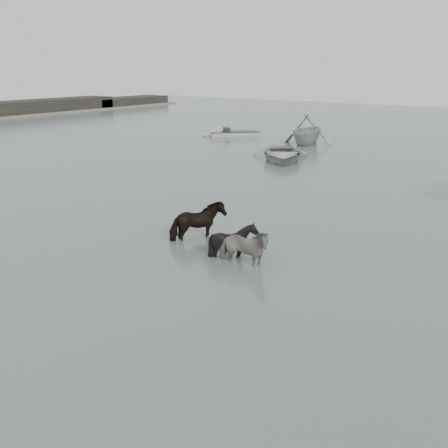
{
  "coord_description": "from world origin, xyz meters",
  "views": [
    {
      "loc": [
        8.06,
        -10.94,
        5.87
      ],
      "look_at": [
        -0.82,
        1.59,
        1.0
      ],
      "focal_mm": 40.0,
      "sensor_mm": 36.0,
      "label": 1
    }
  ],
  "objects_px": {
    "pony_pinto": "(243,241)",
    "pony_black": "(234,236)",
    "pony_dark": "(198,217)",
    "rowboat_lead": "(281,152)"
  },
  "relations": [
    {
      "from": "pony_pinto",
      "to": "rowboat_lead",
      "type": "distance_m",
      "value": 18.22
    },
    {
      "from": "pony_dark",
      "to": "rowboat_lead",
      "type": "xyz_separation_m",
      "value": [
        -5.26,
        15.44,
        -0.28
      ]
    },
    {
      "from": "pony_dark",
      "to": "pony_black",
      "type": "xyz_separation_m",
      "value": [
        1.96,
        -0.67,
        -0.11
      ]
    },
    {
      "from": "pony_black",
      "to": "pony_dark",
      "type": "bearing_deg",
      "value": 79.28
    },
    {
      "from": "pony_pinto",
      "to": "rowboat_lead",
      "type": "bearing_deg",
      "value": 13.79
    },
    {
      "from": "pony_pinto",
      "to": "pony_black",
      "type": "xyz_separation_m",
      "value": [
        -0.58,
        0.35,
        -0.04
      ]
    },
    {
      "from": "pony_black",
      "to": "rowboat_lead",
      "type": "relative_size",
      "value": 0.27
    },
    {
      "from": "pony_dark",
      "to": "rowboat_lead",
      "type": "height_order",
      "value": "pony_dark"
    },
    {
      "from": "pony_black",
      "to": "rowboat_lead",
      "type": "height_order",
      "value": "pony_black"
    },
    {
      "from": "pony_pinto",
      "to": "pony_black",
      "type": "distance_m",
      "value": 0.68
    }
  ]
}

